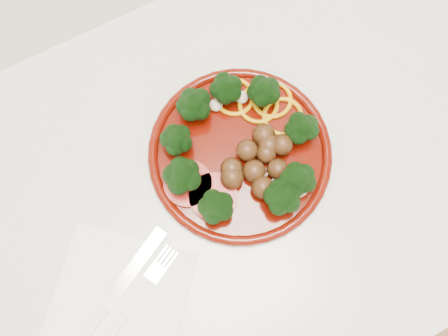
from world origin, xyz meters
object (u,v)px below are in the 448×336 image
knife (101,312)px  fork (115,327)px  plate (239,149)px  napkin (119,301)px

knife → fork: knife is taller
plate → fork: 0.28m
plate → knife: 0.28m
napkin → fork: size_ratio=1.01×
knife → napkin: bearing=-22.7°
knife → fork: bearing=-97.0°
fork → napkin: bearing=33.3°
plate → napkin: 0.25m
knife → plate: bearing=-4.5°
napkin → knife: knife is taller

